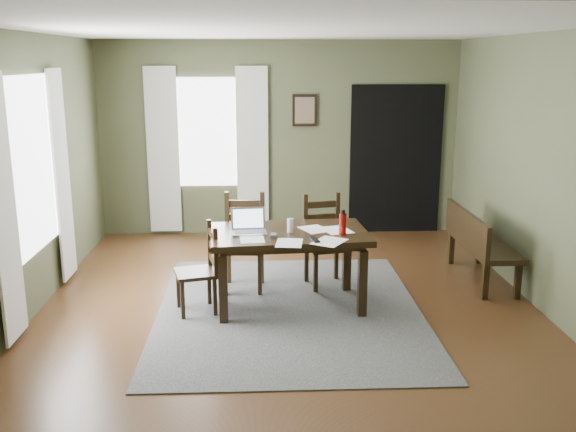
{
  "coord_description": "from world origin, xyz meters",
  "views": [
    {
      "loc": [
        -0.28,
        -5.98,
        2.44
      ],
      "look_at": [
        0.0,
        0.3,
        0.9
      ],
      "focal_mm": 40.0,
      "sensor_mm": 36.0,
      "label": 1
    }
  ],
  "objects_px": {
    "bench": "(477,240)",
    "laptop": "(249,226)",
    "dining_table": "(289,241)",
    "chair_end": "(200,270)",
    "chair_back_left": "(244,243)",
    "water_bottle": "(343,223)",
    "chair_back_right": "(325,242)"
  },
  "relations": [
    {
      "from": "chair_end",
      "to": "bench",
      "type": "height_order",
      "value": "chair_end"
    },
    {
      "from": "laptop",
      "to": "water_bottle",
      "type": "height_order",
      "value": "water_bottle"
    },
    {
      "from": "bench",
      "to": "dining_table",
      "type": "bearing_deg",
      "value": 107.83
    },
    {
      "from": "dining_table",
      "to": "chair_end",
      "type": "height_order",
      "value": "chair_end"
    },
    {
      "from": "chair_back_left",
      "to": "water_bottle",
      "type": "distance_m",
      "value": 1.26
    },
    {
      "from": "chair_back_left",
      "to": "bench",
      "type": "bearing_deg",
      "value": 6.42
    },
    {
      "from": "bench",
      "to": "laptop",
      "type": "bearing_deg",
      "value": 105.18
    },
    {
      "from": "dining_table",
      "to": "chair_back_left",
      "type": "height_order",
      "value": "chair_back_left"
    },
    {
      "from": "dining_table",
      "to": "chair_end",
      "type": "bearing_deg",
      "value": -176.73
    },
    {
      "from": "chair_back_right",
      "to": "laptop",
      "type": "bearing_deg",
      "value": -155.09
    },
    {
      "from": "chair_end",
      "to": "chair_back_right",
      "type": "distance_m",
      "value": 1.49
    },
    {
      "from": "dining_table",
      "to": "bench",
      "type": "bearing_deg",
      "value": 13.52
    },
    {
      "from": "chair_back_left",
      "to": "bench",
      "type": "height_order",
      "value": "chair_back_left"
    },
    {
      "from": "chair_back_right",
      "to": "laptop",
      "type": "distance_m",
      "value": 1.09
    },
    {
      "from": "chair_end",
      "to": "water_bottle",
      "type": "relative_size",
      "value": 3.6
    },
    {
      "from": "chair_end",
      "to": "water_bottle",
      "type": "height_order",
      "value": "water_bottle"
    },
    {
      "from": "chair_back_left",
      "to": "water_bottle",
      "type": "xyz_separation_m",
      "value": [
        0.97,
        -0.7,
        0.39
      ]
    },
    {
      "from": "laptop",
      "to": "chair_back_right",
      "type": "bearing_deg",
      "value": 32.07
    },
    {
      "from": "chair_end",
      "to": "dining_table",
      "type": "bearing_deg",
      "value": 83.14
    },
    {
      "from": "dining_table",
      "to": "water_bottle",
      "type": "relative_size",
      "value": 6.57
    },
    {
      "from": "laptop",
      "to": "water_bottle",
      "type": "relative_size",
      "value": 1.47
    },
    {
      "from": "bench",
      "to": "water_bottle",
      "type": "distance_m",
      "value": 1.88
    },
    {
      "from": "laptop",
      "to": "chair_end",
      "type": "bearing_deg",
      "value": -171.21
    },
    {
      "from": "chair_back_right",
      "to": "laptop",
      "type": "relative_size",
      "value": 2.76
    },
    {
      "from": "chair_back_right",
      "to": "chair_end",
      "type": "bearing_deg",
      "value": -162.54
    },
    {
      "from": "chair_back_left",
      "to": "water_bottle",
      "type": "bearing_deg",
      "value": -32.2
    },
    {
      "from": "chair_back_left",
      "to": "water_bottle",
      "type": "relative_size",
      "value": 4.21
    },
    {
      "from": "chair_end",
      "to": "bench",
      "type": "relative_size",
      "value": 0.62
    },
    {
      "from": "dining_table",
      "to": "laptop",
      "type": "relative_size",
      "value": 4.47
    },
    {
      "from": "chair_end",
      "to": "bench",
      "type": "bearing_deg",
      "value": 90.51
    },
    {
      "from": "chair_back_left",
      "to": "laptop",
      "type": "relative_size",
      "value": 2.86
    },
    {
      "from": "chair_back_right",
      "to": "laptop",
      "type": "height_order",
      "value": "laptop"
    }
  ]
}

